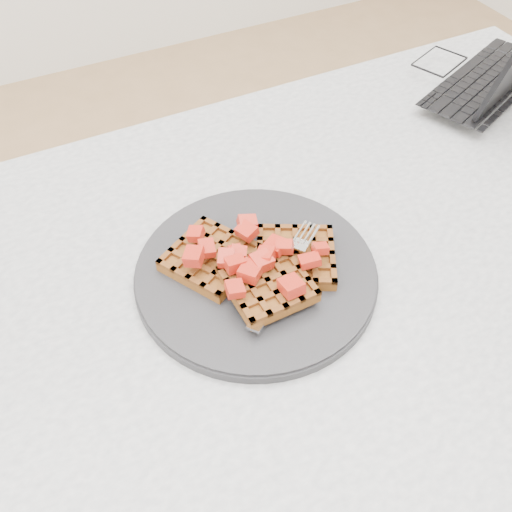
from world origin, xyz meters
The scene contains 7 objects.
ground centered at (0.00, 0.00, 0.00)m, with size 4.00×4.00×0.00m, color tan.
table centered at (0.00, 0.00, 0.64)m, with size 1.20×0.80×0.75m.
plate centered at (-0.14, 0.02, 0.76)m, with size 0.30×0.30×0.02m, color #232326.
waffles centered at (-0.14, 0.02, 0.78)m, with size 0.23×0.19×0.03m.
strawberry_pile centered at (-0.14, 0.02, 0.80)m, with size 0.15×0.15×0.02m, color #9B0D03, non-canonical shape.
fork centered at (-0.11, -0.01, 0.77)m, with size 0.02×0.18×0.02m, color silver, non-canonical shape.
laptop centered at (0.41, 0.24, 0.78)m, with size 0.35×0.31×0.20m.
Camera 1 is at (-0.34, -0.39, 1.30)m, focal length 40.00 mm.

